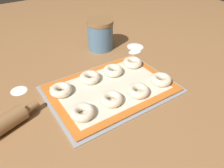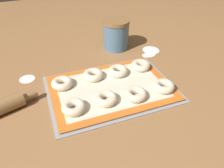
{
  "view_description": "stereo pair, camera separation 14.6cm",
  "coord_description": "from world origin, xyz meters",
  "views": [
    {
      "loc": [
        -0.36,
        -0.53,
        0.51
      ],
      "look_at": [
        0.0,
        0.01,
        0.03
      ],
      "focal_mm": 35.0,
      "sensor_mm": 36.0,
      "label": 1
    },
    {
      "loc": [
        -0.23,
        -0.6,
        0.51
      ],
      "look_at": [
        0.0,
        0.01,
        0.03
      ],
      "focal_mm": 35.0,
      "sensor_mm": 36.0,
      "label": 2
    }
  ],
  "objects": [
    {
      "name": "flour_patch_side",
      "position": [
        0.26,
        0.2,
        0.0
      ],
      "size": [
        0.07,
        0.04,
        0.0
      ],
      "color": "white",
      "rests_on": "ground_plane"
    },
    {
      "name": "baking_tray",
      "position": [
        0.0,
        0.01,
        0.0
      ],
      "size": [
        0.47,
        0.34,
        0.01
      ],
      "color": "#93969B",
      "rests_on": "ground_plane"
    },
    {
      "name": "flour_patch_far",
      "position": [
        0.3,
        0.24,
        0.0
      ],
      "size": [
        0.08,
        0.09,
        0.0
      ],
      "color": "white",
      "rests_on": "ground_plane"
    },
    {
      "name": "flour_canister",
      "position": [
        0.14,
        0.33,
        0.07
      ],
      "size": [
        0.13,
        0.13,
        0.14
      ],
      "color": "slate",
      "rests_on": "ground_plane"
    },
    {
      "name": "bagel_front_mid_left",
      "position": [
        -0.05,
        -0.06,
        0.03
      ],
      "size": [
        0.08,
        0.08,
        0.03
      ],
      "color": "beige",
      "rests_on": "baking_mat"
    },
    {
      "name": "bagel_front_far_left",
      "position": [
        -0.16,
        -0.06,
        0.03
      ],
      "size": [
        0.08,
        0.08,
        0.03
      ],
      "color": "beige",
      "rests_on": "baking_mat"
    },
    {
      "name": "baking_mat",
      "position": [
        0.0,
        0.01,
        0.01
      ],
      "size": [
        0.44,
        0.31,
        0.0
      ],
      "color": "orange",
      "rests_on": "baking_tray"
    },
    {
      "name": "bagel_front_far_right",
      "position": [
        0.18,
        -0.07,
        0.03
      ],
      "size": [
        0.08,
        0.08,
        0.03
      ],
      "color": "beige",
      "rests_on": "baking_mat"
    },
    {
      "name": "bagel_back_far_left",
      "position": [
        -0.17,
        0.08,
        0.03
      ],
      "size": [
        0.08,
        0.08,
        0.03
      ],
      "color": "beige",
      "rests_on": "baking_mat"
    },
    {
      "name": "bagel_back_far_right",
      "position": [
        0.16,
        0.09,
        0.03
      ],
      "size": [
        0.08,
        0.08,
        0.03
      ],
      "color": "beige",
      "rests_on": "baking_mat"
    },
    {
      "name": "bagel_back_mid_right",
      "position": [
        0.06,
        0.09,
        0.03
      ],
      "size": [
        0.08,
        0.08,
        0.03
      ],
      "color": "beige",
      "rests_on": "baking_mat"
    },
    {
      "name": "flour_patch_near",
      "position": [
        -0.29,
        0.2,
        0.0
      ],
      "size": [
        0.06,
        0.06,
        0.0
      ],
      "color": "white",
      "rests_on": "ground_plane"
    },
    {
      "name": "bagel_back_mid_left",
      "position": [
        -0.04,
        0.1,
        0.03
      ],
      "size": [
        0.08,
        0.08,
        0.03
      ],
      "color": "beige",
      "rests_on": "baking_mat"
    },
    {
      "name": "bagel_front_mid_right",
      "position": [
        0.06,
        -0.07,
        0.03
      ],
      "size": [
        0.08,
        0.08,
        0.03
      ],
      "color": "beige",
      "rests_on": "baking_mat"
    },
    {
      "name": "ground_plane",
      "position": [
        0.0,
        0.0,
        0.0
      ],
      "size": [
        2.8,
        2.8,
        0.0
      ],
      "primitive_type": "plane",
      "color": "olive"
    }
  ]
}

